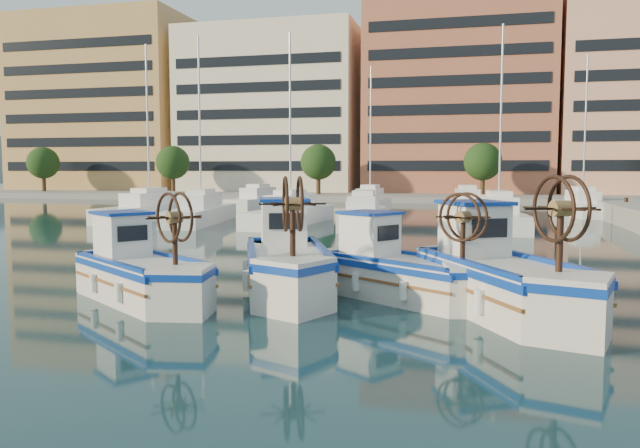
% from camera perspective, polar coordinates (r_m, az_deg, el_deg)
% --- Properties ---
extents(ground, '(300.00, 300.00, 0.00)m').
position_cam_1_polar(ground, '(15.77, 2.09, -7.29)').
color(ground, '#183940').
rests_on(ground, ground).
extents(waterfront, '(180.00, 40.00, 25.60)m').
position_cam_1_polar(waterfront, '(80.73, 18.45, 10.25)').
color(waterfront, gray).
rests_on(waterfront, ground).
extents(yacht_marina, '(38.73, 23.30, 11.50)m').
position_cam_1_polar(yacht_marina, '(42.84, 5.31, 1.19)').
color(yacht_marina, white).
rests_on(yacht_marina, ground).
extents(fishing_boat_a, '(4.61, 4.05, 2.84)m').
position_cam_1_polar(fishing_boat_a, '(16.66, -16.13, -4.08)').
color(fishing_boat_a, silver).
rests_on(fishing_boat_a, ground).
extents(fishing_boat_b, '(3.71, 5.32, 3.21)m').
position_cam_1_polar(fishing_boat_b, '(17.06, -3.09, -3.34)').
color(fishing_boat_b, silver).
rests_on(fishing_boat_b, ground).
extents(fishing_boat_c, '(4.61, 3.93, 2.83)m').
position_cam_1_polar(fishing_boat_c, '(16.36, 7.26, -4.10)').
color(fishing_boat_c, silver).
rests_on(fishing_boat_c, ground).
extents(fishing_boat_d, '(4.26, 5.39, 3.26)m').
position_cam_1_polar(fishing_boat_d, '(15.24, 16.01, -4.47)').
color(fishing_boat_d, silver).
rests_on(fishing_boat_d, ground).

